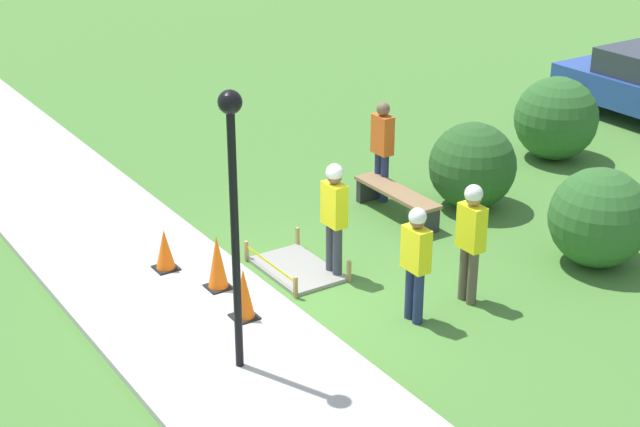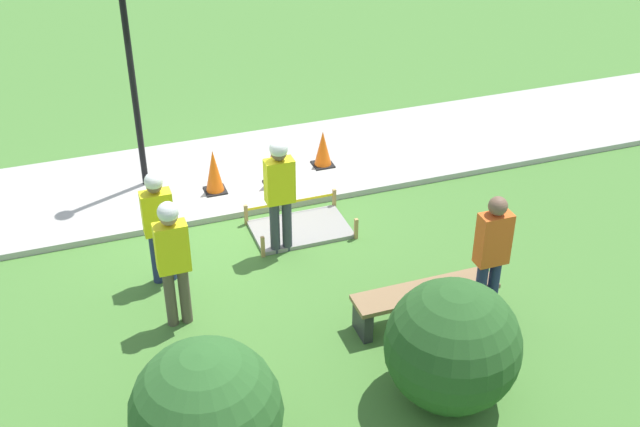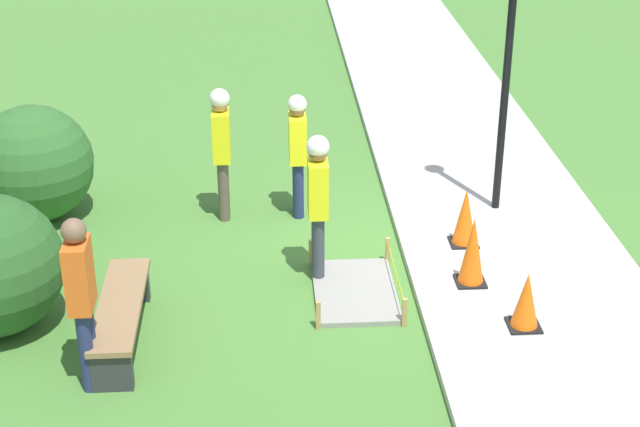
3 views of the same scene
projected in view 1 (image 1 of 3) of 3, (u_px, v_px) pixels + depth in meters
ground_plane at (290, 307)px, 13.69m from camera, size 60.00×60.00×0.00m
sidewalk at (204, 331)px, 12.99m from camera, size 28.00×2.70×0.10m
wet_concrete_patch at (297, 269)px, 14.70m from camera, size 1.47×0.97×0.33m
traffic_cone_near_patch at (165, 250)px, 14.44m from camera, size 0.34×0.34×0.63m
traffic_cone_far_patch at (217, 262)px, 13.85m from camera, size 0.34×0.34×0.82m
traffic_cone_sidewalk_edge at (244, 294)px, 13.07m from camera, size 0.34×0.34×0.73m
park_bench at (397, 198)px, 16.47m from camera, size 1.88×0.44×0.47m
worker_supervisor at (471, 233)px, 13.44m from camera, size 0.40×0.26×1.77m
worker_assistant at (416, 256)px, 12.97m from camera, size 0.40×0.24×1.66m
worker_trainee at (334, 210)px, 14.17m from camera, size 0.40×0.26×1.77m
bystander_in_orange_shirt at (382, 145)px, 16.88m from camera, size 0.40×0.23×1.78m
lamppost_near at (233, 190)px, 11.20m from camera, size 0.28×0.28×3.52m
shrub_rounded_near at (472, 166)px, 16.71m from camera, size 1.50×1.50×1.50m
shrub_rounded_mid at (599, 218)px, 14.66m from camera, size 1.52×1.52×1.52m
shrub_rounded_far at (556, 118)px, 18.92m from camera, size 1.62×1.62×1.62m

